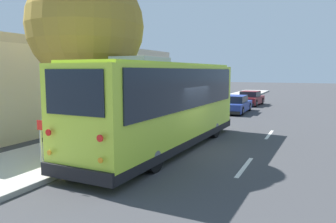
{
  "coord_description": "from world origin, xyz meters",
  "views": [
    {
      "loc": [
        -11.89,
        -4.73,
        3.09
      ],
      "look_at": [
        1.29,
        1.27,
        1.3
      ],
      "focal_mm": 35.0,
      "sensor_mm": 36.0,
      "label": 1
    }
  ],
  "objects_px": {
    "shuttle_bus": "(165,101)",
    "sign_post_far": "(77,141)",
    "street_tree": "(88,19)",
    "sign_post_near": "(41,146)",
    "parked_sedan_maroon": "(250,99)",
    "parked_sedan_blue": "(235,105)"
  },
  "relations": [
    {
      "from": "parked_sedan_maroon",
      "to": "street_tree",
      "type": "distance_m",
      "value": 20.63
    },
    {
      "from": "shuttle_bus",
      "to": "street_tree",
      "type": "distance_m",
      "value": 4.26
    },
    {
      "from": "street_tree",
      "to": "sign_post_near",
      "type": "xyz_separation_m",
      "value": [
        -3.25,
        -0.74,
        -4.07
      ]
    },
    {
      "from": "parked_sedan_maroon",
      "to": "sign_post_far",
      "type": "distance_m",
      "value": 21.77
    },
    {
      "from": "street_tree",
      "to": "sign_post_near",
      "type": "height_order",
      "value": "street_tree"
    },
    {
      "from": "parked_sedan_maroon",
      "to": "sign_post_far",
      "type": "height_order",
      "value": "sign_post_far"
    },
    {
      "from": "shuttle_bus",
      "to": "sign_post_far",
      "type": "height_order",
      "value": "shuttle_bus"
    },
    {
      "from": "shuttle_bus",
      "to": "street_tree",
      "type": "relative_size",
      "value": 1.42
    },
    {
      "from": "parked_sedan_blue",
      "to": "parked_sedan_maroon",
      "type": "height_order",
      "value": "parked_sedan_blue"
    },
    {
      "from": "parked_sedan_blue",
      "to": "sign_post_far",
      "type": "relative_size",
      "value": 3.71
    },
    {
      "from": "street_tree",
      "to": "sign_post_near",
      "type": "distance_m",
      "value": 5.27
    },
    {
      "from": "parked_sedan_maroon",
      "to": "sign_post_near",
      "type": "relative_size",
      "value": 2.72
    },
    {
      "from": "parked_sedan_blue",
      "to": "shuttle_bus",
      "type": "bearing_deg",
      "value": 179.84
    },
    {
      "from": "shuttle_bus",
      "to": "parked_sedan_blue",
      "type": "xyz_separation_m",
      "value": [
        12.65,
        0.1,
        -1.31
      ]
    },
    {
      "from": "parked_sedan_blue",
      "to": "sign_post_near",
      "type": "height_order",
      "value": "sign_post_near"
    },
    {
      "from": "street_tree",
      "to": "sign_post_near",
      "type": "bearing_deg",
      "value": -167.15
    },
    {
      "from": "street_tree",
      "to": "parked_sedan_blue",
      "type": "bearing_deg",
      "value": -9.71
    },
    {
      "from": "shuttle_bus",
      "to": "parked_sedan_blue",
      "type": "distance_m",
      "value": 12.72
    },
    {
      "from": "sign_post_near",
      "to": "sign_post_far",
      "type": "bearing_deg",
      "value": 0.0
    },
    {
      "from": "shuttle_bus",
      "to": "sign_post_near",
      "type": "height_order",
      "value": "shuttle_bus"
    },
    {
      "from": "parked_sedan_maroon",
      "to": "street_tree",
      "type": "xyz_separation_m",
      "value": [
        -20.0,
        2.44,
        4.42
      ]
    },
    {
      "from": "parked_sedan_maroon",
      "to": "sign_post_far",
      "type": "bearing_deg",
      "value": 178.86
    }
  ]
}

